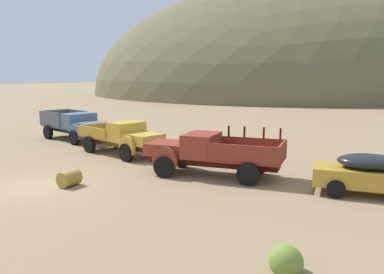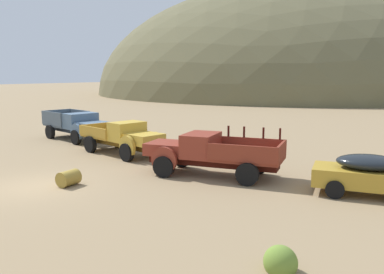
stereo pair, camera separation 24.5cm
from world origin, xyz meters
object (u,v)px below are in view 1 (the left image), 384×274
Objects in this scene: truck_faded_yellow at (126,138)px; car_mustard at (381,175)px; truck_rust_red at (204,153)px; oil_drum_by_truck at (69,178)px; truck_chalk_blue at (78,126)px.

truck_faded_yellow reaches higher than car_mustard.
truck_rust_red is 5.90m from oil_drum_by_truck.
car_mustard is at bearing 174.18° from truck_rust_red.
car_mustard is at bearing 2.97° from truck_chalk_blue.
oil_drum_by_truck is at bearing -57.89° from truck_faded_yellow.
truck_rust_red is 7.28m from car_mustard.
car_mustard is (19.47, -2.22, -0.20)m from truck_chalk_blue.
truck_faded_yellow is at bearing 112.46° from oil_drum_by_truck.
truck_faded_yellow is 0.93× the size of truck_rust_red.
oil_drum_by_truck is at bearing -165.70° from car_mustard.
car_mustard is (7.21, 0.98, -0.19)m from truck_rust_red.
car_mustard is (13.19, -0.28, -0.17)m from truck_faded_yellow.
truck_chalk_blue reaches higher than oil_drum_by_truck.
truck_faded_yellow is 13.19m from car_mustard.
truck_chalk_blue is at bearing 172.43° from truck_faded_yellow.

